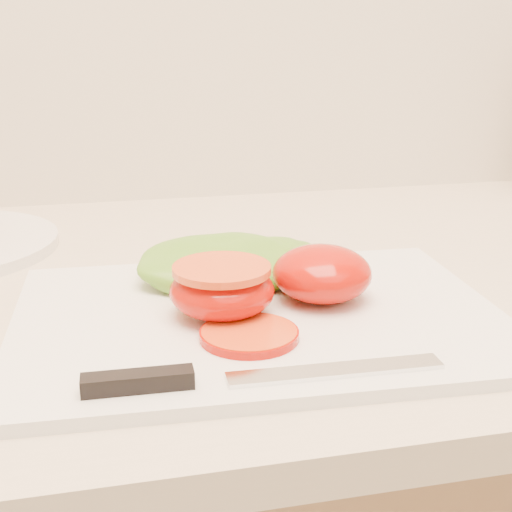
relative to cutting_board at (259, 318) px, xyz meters
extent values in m
cube|color=white|center=(0.00, 0.00, 0.00)|extent=(0.41, 0.30, 0.01)
ellipsoid|color=#C00C02|center=(0.06, 0.02, 0.03)|extent=(0.08, 0.08, 0.05)
ellipsoid|color=#C00C02|center=(-0.03, 0.00, 0.03)|extent=(0.08, 0.08, 0.04)
cylinder|color=#BD370D|center=(-0.03, 0.00, 0.04)|extent=(0.08, 0.08, 0.01)
cylinder|color=#FF5524|center=(-0.02, -0.05, 0.01)|extent=(0.07, 0.07, 0.01)
ellipsoid|color=#5A9928|center=(-0.01, 0.08, 0.02)|extent=(0.17, 0.12, 0.03)
ellipsoid|color=#5A9928|center=(0.04, 0.09, 0.02)|extent=(0.14, 0.14, 0.03)
cube|color=silver|center=(0.03, -0.12, 0.01)|extent=(0.15, 0.02, 0.00)
cube|color=black|center=(-0.11, -0.11, 0.01)|extent=(0.07, 0.02, 0.01)
camera|label=1|loc=(-0.12, -0.53, 0.23)|focal=50.00mm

